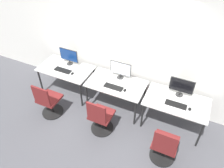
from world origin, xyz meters
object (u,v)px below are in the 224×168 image
keyboard_left (63,70)px  monitor_right (181,87)px  keyboard_right (176,105)px  office_chair_right (164,147)px  keyboard_center (113,87)px  monitor_left (69,56)px  monitor_center (121,69)px  office_chair_center (101,119)px  mouse_right (190,109)px  mouse_left (72,73)px  office_chair_left (49,102)px  mouse_center (125,90)px

keyboard_left → monitor_right: size_ratio=0.87×
keyboard_right → office_chair_right: (0.03, -0.78, -0.35)m
monitor_right → keyboard_right: monitor_right is taller
keyboard_center → office_chair_right: (1.34, -0.74, -0.35)m
monitor_left → keyboard_left: size_ratio=1.15×
monitor_center → office_chair_center: bearing=-89.8°
keyboard_left → mouse_right: mouse_right is taller
keyboard_left → mouse_left: 0.27m
monitor_center → keyboard_right: 1.37m
monitor_center → office_chair_right: size_ratio=0.53×
office_chair_left → office_chair_center: size_ratio=1.00×
mouse_left → office_chair_right: size_ratio=0.10×
mouse_center → keyboard_right: (1.05, 0.04, -0.01)m
monitor_left → office_chair_left: (0.07, -1.04, -0.56)m
keyboard_center → office_chair_right: office_chair_right is taller
keyboard_left → office_chair_left: (0.07, -0.74, -0.35)m
office_chair_center → office_chair_right: 1.34m
keyboard_left → keyboard_right: 2.62m
mouse_left → office_chair_left: bearing=-105.6°
keyboard_left → office_chair_center: bearing=-26.9°
monitor_right → office_chair_center: bearing=-143.1°
keyboard_left → monitor_right: monitor_right is taller
keyboard_center → keyboard_right: bearing=1.9°
keyboard_left → mouse_right: bearing=-0.2°
mouse_center → mouse_right: (1.32, 0.03, 0.00)m
keyboard_center → keyboard_right: 1.31m
mouse_left → mouse_center: (1.30, -0.02, 0.00)m
keyboard_right → monitor_right: bearing=90.0°
monitor_left → mouse_left: 0.47m
mouse_center → keyboard_right: mouse_center is taller
keyboard_left → office_chair_center: 1.52m
office_chair_left → office_chair_right: bearing=-0.9°
office_chair_left → mouse_right: office_chair_left is taller
keyboard_left → monitor_right: bearing=6.9°
monitor_left → mouse_center: size_ratio=5.30×
monitor_left → monitor_right: size_ratio=1.00×
office_chair_left → keyboard_right: office_chair_left is taller
monitor_center → mouse_left: bearing=-161.7°
office_chair_center → monitor_right: 1.73m
mouse_right → office_chair_right: bearing=-107.3°
monitor_left → keyboard_center: bearing=-14.5°
keyboard_right → monitor_left: bearing=173.6°
monitor_left → mouse_left: monitor_left is taller
monitor_left → keyboard_center: (1.31, -0.34, -0.21)m
monitor_left → office_chair_right: size_ratio=0.53×
mouse_right → keyboard_left: bearing=179.8°
monitor_center → monitor_right: (1.31, -0.01, 0.00)m
monitor_left → mouse_center: bearing=-12.1°
keyboard_left → keyboard_right: size_ratio=1.00×
keyboard_left → mouse_center: (1.57, -0.04, 0.01)m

